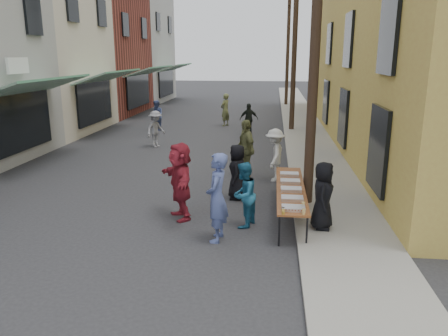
% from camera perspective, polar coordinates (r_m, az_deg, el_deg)
% --- Properties ---
extents(ground, '(120.00, 120.00, 0.00)m').
position_cam_1_polar(ground, '(9.92, -13.85, -9.54)').
color(ground, '#28282B').
rests_on(ground, ground).
extents(sidewalk, '(2.20, 60.00, 0.10)m').
position_cam_1_polar(sidewalk, '(23.84, 10.46, 4.89)').
color(sidewalk, gray).
rests_on(sidewalk, ground).
extents(storefront_row, '(8.00, 37.00, 9.00)m').
position_cam_1_polar(storefront_row, '(26.93, -23.89, 13.72)').
color(storefront_row, maroon).
rests_on(storefront_row, ground).
extents(building_ochre, '(10.00, 28.00, 10.00)m').
position_cam_1_polar(building_ochre, '(23.79, 26.61, 15.60)').
color(building_ochre, gold).
rests_on(building_ochre, ground).
extents(utility_pole_near, '(0.26, 0.26, 9.00)m').
position_cam_1_polar(utility_pole_near, '(11.51, 11.89, 16.89)').
color(utility_pole_near, '#2D2116').
rests_on(utility_pole_near, ground).
extents(utility_pole_mid, '(0.26, 0.26, 9.00)m').
position_cam_1_polar(utility_pole_mid, '(23.48, 9.21, 15.71)').
color(utility_pole_mid, '#2D2116').
rests_on(utility_pole_mid, ground).
extents(utility_pole_far, '(0.26, 0.26, 9.00)m').
position_cam_1_polar(utility_pole_far, '(35.47, 8.35, 15.32)').
color(utility_pole_far, '#2D2116').
rests_on(utility_pole_far, ground).
extents(serving_table, '(0.70, 4.00, 0.75)m').
position_cam_1_polar(serving_table, '(11.10, 8.69, -2.70)').
color(serving_table, '#622F17').
rests_on(serving_table, ground).
extents(catering_tray_sausage, '(0.50, 0.33, 0.08)m').
position_cam_1_polar(catering_tray_sausage, '(9.51, 9.05, -5.20)').
color(catering_tray_sausage, maroon).
rests_on(catering_tray_sausage, serving_table).
extents(catering_tray_foil_b, '(0.50, 0.33, 0.08)m').
position_cam_1_polar(catering_tray_foil_b, '(10.13, 8.90, -3.96)').
color(catering_tray_foil_b, '#B2B2B7').
rests_on(catering_tray_foil_b, serving_table).
extents(catering_tray_buns, '(0.50, 0.33, 0.08)m').
position_cam_1_polar(catering_tray_buns, '(10.79, 8.76, -2.78)').
color(catering_tray_buns, tan).
rests_on(catering_tray_buns, serving_table).
extents(catering_tray_foil_d, '(0.50, 0.33, 0.08)m').
position_cam_1_polar(catering_tray_foil_d, '(11.46, 8.64, -1.74)').
color(catering_tray_foil_d, '#B2B2B7').
rests_on(catering_tray_foil_d, serving_table).
extents(catering_tray_buns_end, '(0.50, 0.33, 0.08)m').
position_cam_1_polar(catering_tray_buns_end, '(12.13, 8.53, -0.81)').
color(catering_tray_buns_end, tan).
rests_on(catering_tray_buns_end, serving_table).
extents(condiment_jar_a, '(0.07, 0.07, 0.08)m').
position_cam_1_polar(condiment_jar_a, '(9.22, 7.75, -5.80)').
color(condiment_jar_a, '#A57F26').
rests_on(condiment_jar_a, serving_table).
extents(condiment_jar_b, '(0.07, 0.07, 0.08)m').
position_cam_1_polar(condiment_jar_b, '(9.32, 7.74, -5.59)').
color(condiment_jar_b, '#A57F26').
rests_on(condiment_jar_b, serving_table).
extents(condiment_jar_c, '(0.07, 0.07, 0.08)m').
position_cam_1_polar(condiment_jar_c, '(9.41, 7.73, -5.38)').
color(condiment_jar_c, '#A57F26').
rests_on(condiment_jar_c, serving_table).
extents(cup_stack, '(0.08, 0.08, 0.12)m').
position_cam_1_polar(cup_stack, '(9.28, 10.36, -5.64)').
color(cup_stack, tan).
rests_on(cup_stack, serving_table).
extents(guest_front_a, '(0.52, 0.78, 1.57)m').
position_cam_1_polar(guest_front_a, '(12.25, 1.73, -0.53)').
color(guest_front_a, black).
rests_on(guest_front_a, ground).
extents(guest_front_b, '(0.52, 0.75, 1.97)m').
position_cam_1_polar(guest_front_b, '(9.45, -0.92, -3.89)').
color(guest_front_b, '#4B5992').
rests_on(guest_front_b, ground).
extents(guest_front_c, '(0.81, 0.91, 1.57)m').
position_cam_1_polar(guest_front_c, '(10.28, 2.56, -3.53)').
color(guest_front_c, '#206486').
rests_on(guest_front_c, ground).
extents(guest_front_d, '(0.74, 1.16, 1.71)m').
position_cam_1_polar(guest_front_d, '(14.08, 6.65, 1.68)').
color(guest_front_d, silver).
rests_on(guest_front_d, ground).
extents(guest_front_e, '(0.94, 1.22, 1.93)m').
position_cam_1_polar(guest_front_e, '(14.44, 2.87, 2.54)').
color(guest_front_e, olive).
rests_on(guest_front_e, ground).
extents(guest_queue_back, '(1.31, 1.85, 1.93)m').
position_cam_1_polar(guest_queue_back, '(10.81, -5.73, -1.69)').
color(guest_queue_back, maroon).
rests_on(guest_queue_back, ground).
extents(server, '(0.63, 0.84, 1.57)m').
position_cam_1_polar(server, '(10.16, 12.79, -3.53)').
color(server, black).
rests_on(server, sidewalk).
extents(passerby_left, '(1.01, 1.19, 1.60)m').
position_cam_1_polar(passerby_left, '(19.48, -8.91, 5.05)').
color(passerby_left, gray).
rests_on(passerby_left, ground).
extents(passerby_mid, '(0.98, 0.52, 1.59)m').
position_cam_1_polar(passerby_mid, '(22.32, 3.28, 6.39)').
color(passerby_mid, black).
rests_on(passerby_mid, ground).
extents(passerby_right, '(0.71, 0.80, 1.84)m').
position_cam_1_polar(passerby_right, '(25.05, 0.15, 7.61)').
color(passerby_right, '#5F663B').
rests_on(passerby_right, ground).
extents(passerby_far, '(0.95, 1.00, 1.62)m').
position_cam_1_polar(passerby_far, '(23.83, -8.78, 6.81)').
color(passerby_far, '#465588').
rests_on(passerby_far, ground).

